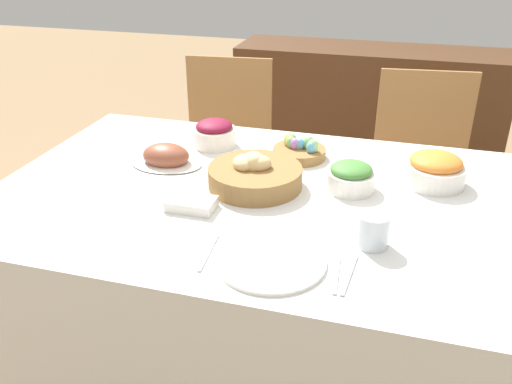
# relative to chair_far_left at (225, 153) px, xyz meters

# --- Properties ---
(ground_plane) EXTENTS (12.00, 12.00, 0.00)m
(ground_plane) POSITION_rel_chair_far_left_xyz_m (0.45, -0.89, -0.50)
(ground_plane) COLOR #937551
(dining_table) EXTENTS (1.71, 1.08, 0.77)m
(dining_table) POSITION_rel_chair_far_left_xyz_m (0.45, -0.89, -0.11)
(dining_table) COLOR silver
(dining_table) RESTS_ON ground
(chair_far_left) EXTENTS (0.46, 0.46, 0.94)m
(chair_far_left) POSITION_rel_chair_far_left_xyz_m (0.00, 0.00, 0.00)
(chair_far_left) COLOR olive
(chair_far_left) RESTS_ON ground
(chair_far_right) EXTENTS (0.47, 0.47, 0.94)m
(chair_far_right) POSITION_rel_chair_far_left_xyz_m (0.92, -0.00, 0.00)
(chair_far_right) COLOR olive
(chair_far_right) RESTS_ON ground
(sideboard) EXTENTS (1.55, 0.44, 0.86)m
(sideboard) POSITION_rel_chair_far_left_xyz_m (0.60, 0.90, -0.07)
(sideboard) COLOR #4C2D19
(sideboard) RESTS_ON ground
(bread_basket) EXTENTS (0.29, 0.29, 0.11)m
(bread_basket) POSITION_rel_chair_far_left_xyz_m (0.39, -0.85, 0.32)
(bread_basket) COLOR olive
(bread_basket) RESTS_ON dining_table
(egg_basket) EXTENTS (0.18, 0.18, 0.08)m
(egg_basket) POSITION_rel_chair_far_left_xyz_m (0.48, -0.59, 0.30)
(egg_basket) COLOR olive
(egg_basket) RESTS_ON dining_table
(ham_platter) EXTENTS (0.25, 0.18, 0.08)m
(ham_platter) POSITION_rel_chair_far_left_xyz_m (0.06, -0.77, 0.30)
(ham_platter) COLOR silver
(ham_platter) RESTS_ON dining_table
(beet_salad_bowl) EXTENTS (0.16, 0.16, 0.10)m
(beet_salad_bowl) POSITION_rel_chair_far_left_xyz_m (0.16, -0.57, 0.32)
(beet_salad_bowl) COLOR silver
(beet_salad_bowl) RESTS_ON dining_table
(green_salad_bowl) EXTENTS (0.15, 0.15, 0.09)m
(green_salad_bowl) POSITION_rel_chair_far_left_xyz_m (0.69, -0.79, 0.32)
(green_salad_bowl) COLOR silver
(green_salad_bowl) RESTS_ON dining_table
(carrot_bowl) EXTENTS (0.19, 0.19, 0.10)m
(carrot_bowl) POSITION_rel_chair_far_left_xyz_m (0.93, -0.68, 0.33)
(carrot_bowl) COLOR silver
(carrot_bowl) RESTS_ON dining_table
(dinner_plate) EXTENTS (0.27, 0.27, 0.01)m
(dinner_plate) POSITION_rel_chair_far_left_xyz_m (0.55, -1.25, 0.28)
(dinner_plate) COLOR silver
(dinner_plate) RESTS_ON dining_table
(fork) EXTENTS (0.02, 0.17, 0.00)m
(fork) POSITION_rel_chair_far_left_xyz_m (0.39, -1.25, 0.28)
(fork) COLOR silver
(fork) RESTS_ON dining_table
(knife) EXTENTS (0.02, 0.17, 0.00)m
(knife) POSITION_rel_chair_far_left_xyz_m (0.71, -1.25, 0.28)
(knife) COLOR silver
(knife) RESTS_ON dining_table
(spoon) EXTENTS (0.02, 0.17, 0.00)m
(spoon) POSITION_rel_chair_far_left_xyz_m (0.74, -1.25, 0.28)
(spoon) COLOR silver
(spoon) RESTS_ON dining_table
(drinking_cup) EXTENTS (0.08, 0.08, 0.09)m
(drinking_cup) POSITION_rel_chair_far_left_xyz_m (0.78, -1.10, 0.32)
(drinking_cup) COLOR silver
(drinking_cup) RESTS_ON dining_table
(butter_dish) EXTENTS (0.14, 0.09, 0.03)m
(butter_dish) POSITION_rel_chair_far_left_xyz_m (0.26, -1.05, 0.29)
(butter_dish) COLOR silver
(butter_dish) RESTS_ON dining_table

